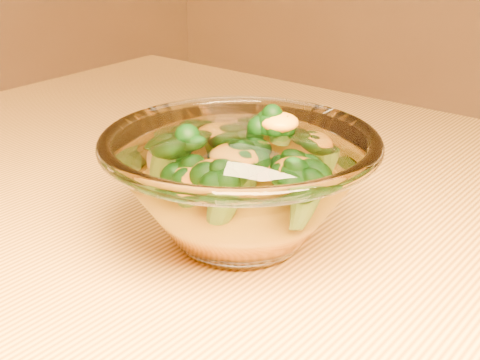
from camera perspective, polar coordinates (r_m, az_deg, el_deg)
name	(u,v)px	position (r m, az deg, el deg)	size (l,w,h in m)	color
glass_bowl	(240,186)	(0.50, 0.00, -0.47)	(0.21, 0.21, 0.09)	white
cheese_sauce	(240,209)	(0.51, 0.00, -2.48)	(0.12, 0.12, 0.03)	gold
broccoli_heap	(240,166)	(0.50, 0.02, 1.23)	(0.15, 0.13, 0.07)	black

